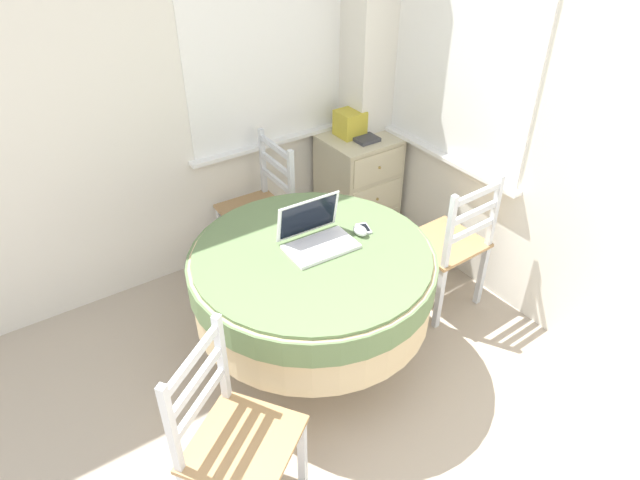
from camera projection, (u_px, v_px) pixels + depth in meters
name	position (u px, v px, depth m)	size (l,w,h in m)	color
corner_room_shell	(347.00, 120.00, 2.82)	(4.43, 4.53, 2.55)	white
round_dining_table	(312.00, 277.00, 2.92)	(1.25, 1.25, 0.73)	#4C3D2D
laptop	(316.00, 236.00, 2.86)	(0.36, 0.27, 0.23)	white
computer_mouse	(360.00, 231.00, 2.95)	(0.06, 0.09, 0.05)	white
cell_phone	(364.00, 229.00, 3.00)	(0.09, 0.11, 0.01)	#B2B7BC
dining_chair_near_back_window	(261.00, 209.00, 3.71)	(0.41, 0.43, 0.91)	#A87F51
dining_chair_near_right_window	(450.00, 245.00, 3.38)	(0.44, 0.41, 0.91)	#A87F51
dining_chair_camera_near	(233.00, 440.00, 2.27)	(0.58, 0.57, 0.91)	#A87F51
corner_cabinet	(358.00, 185.00, 4.12)	(0.50, 0.47, 0.76)	beige
storage_box	(350.00, 123.00, 3.87)	(0.17, 0.17, 0.18)	gold
book_on_cabinet	(362.00, 137.00, 3.87)	(0.16, 0.21, 0.02)	#3F3F44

